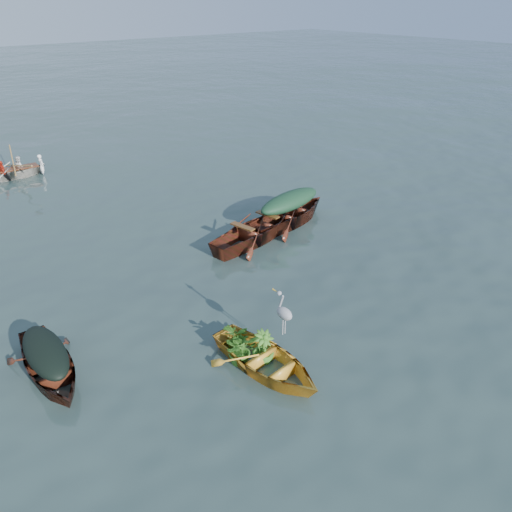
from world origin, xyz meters
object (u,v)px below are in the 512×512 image
Objects in this scene: green_tarp_boat at (289,225)px; rowed_boat at (14,178)px; dark_covered_boat at (51,375)px; yellow_dinghy at (266,370)px; heron at (284,320)px; open_wooden_boat at (255,241)px.

rowed_boat is (-5.48, 10.08, 0.00)m from green_tarp_boat.
yellow_dinghy is at bearing -34.01° from dark_covered_boat.
dark_covered_boat is 0.73× the size of green_tarp_boat.
dark_covered_boat is at bearing 137.08° from yellow_dinghy.
heron reaches higher than green_tarp_boat.
dark_covered_boat is at bearing 96.61° from green_tarp_boat.
yellow_dinghy is at bearing 124.97° from green_tarp_boat.
open_wooden_boat is at bearing 47.32° from yellow_dinghy.
open_wooden_boat reaches higher than dark_covered_boat.
yellow_dinghy is 4.11m from dark_covered_boat.
rowed_boat is at bearing 80.42° from dark_covered_boat.
dark_covered_boat reaches higher than rowed_boat.
yellow_dinghy reaches higher than dark_covered_boat.
heron reaches higher than yellow_dinghy.
rowed_boat is (-0.53, 14.88, 0.00)m from yellow_dinghy.
green_tarp_boat is (4.95, 4.80, 0.00)m from yellow_dinghy.
open_wooden_boat is at bearing 20.19° from dark_covered_boat.
heron is at bearing 127.64° from green_tarp_boat.
open_wooden_boat is 4.95× the size of heron.
dark_covered_boat is 0.74× the size of open_wooden_boat.
yellow_dinghy is at bearing 132.67° from open_wooden_boat.
dark_covered_boat is 12.71m from rowed_boat.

